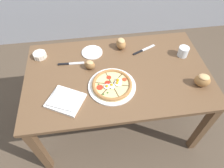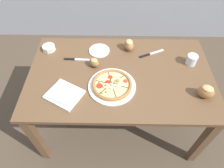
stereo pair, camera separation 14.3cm
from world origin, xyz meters
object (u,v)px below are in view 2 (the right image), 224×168
object	(u,v)px
knife_main	(151,54)
knife_spare	(76,59)
dining_table	(120,81)
napkin_folded	(64,94)
bread_piece_near	(94,63)
ramekin_bowl	(49,48)
bread_piece_far	(129,45)
water_glass	(192,60)
bread_piece_mid	(206,92)
side_saucer	(99,51)
pizza	(112,85)

from	to	relation	value
knife_main	knife_spare	size ratio (longest dim) A/B	1.03
dining_table	napkin_folded	xyz separation A→B (m)	(-0.40, -0.21, 0.11)
bread_piece_near	knife_main	bearing A→B (deg)	17.87
ramekin_bowl	napkin_folded	world-z (taller)	ramekin_bowl
ramekin_bowl	bread_piece_far	distance (m)	0.68
napkin_folded	bread_piece_far	distance (m)	0.69
ramekin_bowl	bread_piece_near	size ratio (longest dim) A/B	1.10
ramekin_bowl	water_glass	bearing A→B (deg)	-6.98
bread_piece_mid	bread_piece_far	world-z (taller)	bread_piece_mid
side_saucer	knife_spare	bearing A→B (deg)	-148.74
dining_table	bread_piece_far	xyz separation A→B (m)	(0.07, 0.29, 0.14)
dining_table	water_glass	world-z (taller)	water_glass
napkin_folded	knife_spare	world-z (taller)	napkin_folded
bread_piece_mid	bread_piece_far	bearing A→B (deg)	136.16
knife_main	pizza	bearing A→B (deg)	-156.65
dining_table	knife_main	bearing A→B (deg)	41.26
pizza	dining_table	bearing A→B (deg)	64.16
bread_piece_mid	knife_main	xyz separation A→B (m)	(-0.32, 0.43, -0.05)
bread_piece_mid	pizza	bearing A→B (deg)	173.50
bread_piece_near	knife_spare	xyz separation A→B (m)	(-0.15, 0.07, -0.03)
pizza	bread_piece_near	xyz separation A→B (m)	(-0.14, 0.21, 0.02)
water_glass	ramekin_bowl	bearing A→B (deg)	173.02
knife_main	knife_spare	distance (m)	0.63
napkin_folded	knife_main	bearing A→B (deg)	33.98
ramekin_bowl	bread_piece_far	world-z (taller)	bread_piece_far
ramekin_bowl	bread_piece_far	size ratio (longest dim) A/B	0.94
napkin_folded	knife_main	distance (m)	0.79
knife_spare	water_glass	size ratio (longest dim) A/B	2.52
pizza	knife_main	xyz separation A→B (m)	(0.32, 0.36, -0.01)
bread_piece_mid	knife_spare	distance (m)	1.01
bread_piece_far	water_glass	distance (m)	0.52
bread_piece_mid	side_saucer	world-z (taller)	bread_piece_mid
water_glass	side_saucer	distance (m)	0.76
bread_piece_far	knife_main	size ratio (longest dim) A/B	0.54
pizza	bread_piece_near	distance (m)	0.25
dining_table	knife_spare	size ratio (longest dim) A/B	6.78
water_glass	bread_piece_far	bearing A→B (deg)	161.56
water_glass	bread_piece_mid	bearing A→B (deg)	-86.82
napkin_folded	bread_piece_far	bearing A→B (deg)	46.82
dining_table	bread_piece_mid	distance (m)	0.63
dining_table	pizza	xyz separation A→B (m)	(-0.06, -0.13, 0.11)
knife_main	ramekin_bowl	bearing A→B (deg)	153.07
ramekin_bowl	bread_piece_mid	world-z (taller)	bread_piece_mid
knife_spare	ramekin_bowl	bearing A→B (deg)	156.99
water_glass	knife_spare	bearing A→B (deg)	178.38
ramekin_bowl	knife_main	bearing A→B (deg)	-2.42
bread_piece_near	water_glass	bearing A→B (deg)	3.28
pizza	bread_piece_near	size ratio (longest dim) A/B	3.43
dining_table	pizza	world-z (taller)	pizza
napkin_folded	bread_piece_near	world-z (taller)	bread_piece_near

